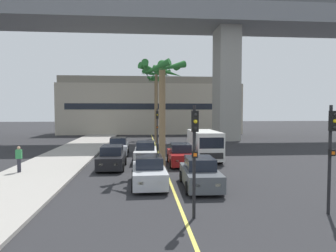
{
  "coord_description": "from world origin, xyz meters",
  "views": [
    {
      "loc": [
        -1.56,
        -3.86,
        3.98
      ],
      "look_at": [
        0.0,
        14.0,
        3.07
      ],
      "focal_mm": 32.14,
      "sensor_mm": 36.0,
      "label": 1
    }
  ],
  "objects_px": {
    "car_queue_third": "(149,172)",
    "delivery_van": "(204,144)",
    "car_queue_second": "(181,155)",
    "pedestrian_near_crosswalk": "(19,159)",
    "palm_tree_near_median": "(156,81)",
    "car_queue_sixth": "(200,174)",
    "traffic_light_median_near": "(195,146)",
    "car_queue_fourth": "(146,152)",
    "car_queue_fifth": "(112,158)",
    "traffic_light_right_far_corner": "(331,144)",
    "palm_tree_mid_median": "(156,91)",
    "traffic_light_median_far": "(157,124)",
    "palm_tree_farthest_median": "(162,85)",
    "car_queue_front": "(118,147)"
  },
  "relations": [
    {
      "from": "car_queue_third",
      "to": "car_queue_sixth",
      "type": "distance_m",
      "value": 2.71
    },
    {
      "from": "car_queue_third",
      "to": "delivery_van",
      "type": "height_order",
      "value": "delivery_van"
    },
    {
      "from": "car_queue_fifth",
      "to": "pedestrian_near_crosswalk",
      "type": "bearing_deg",
      "value": -164.2
    },
    {
      "from": "palm_tree_farthest_median",
      "to": "traffic_light_right_far_corner",
      "type": "bearing_deg",
      "value": -55.6
    },
    {
      "from": "car_queue_fourth",
      "to": "palm_tree_mid_median",
      "type": "height_order",
      "value": "palm_tree_mid_median"
    },
    {
      "from": "traffic_light_median_near",
      "to": "pedestrian_near_crosswalk",
      "type": "xyz_separation_m",
      "value": [
        -9.56,
        8.59,
        -1.72
      ]
    },
    {
      "from": "delivery_van",
      "to": "car_queue_second",
      "type": "bearing_deg",
      "value": -138.47
    },
    {
      "from": "car_queue_fourth",
      "to": "car_queue_fifth",
      "type": "bearing_deg",
      "value": -132.02
    },
    {
      "from": "car_queue_third",
      "to": "delivery_van",
      "type": "relative_size",
      "value": 0.79
    },
    {
      "from": "palm_tree_near_median",
      "to": "delivery_van",
      "type": "bearing_deg",
      "value": -76.94
    },
    {
      "from": "car_queue_second",
      "to": "palm_tree_near_median",
      "type": "height_order",
      "value": "palm_tree_near_median"
    },
    {
      "from": "car_queue_sixth",
      "to": "traffic_light_median_near",
      "type": "relative_size",
      "value": 0.99
    },
    {
      "from": "traffic_light_right_far_corner",
      "to": "pedestrian_near_crosswalk",
      "type": "distance_m",
      "value": 17.2
    },
    {
      "from": "delivery_van",
      "to": "palm_tree_mid_median",
      "type": "distance_m",
      "value": 20.39
    },
    {
      "from": "car_queue_front",
      "to": "delivery_van",
      "type": "bearing_deg",
      "value": -27.35
    },
    {
      "from": "delivery_van",
      "to": "palm_tree_near_median",
      "type": "distance_m",
      "value": 15.53
    },
    {
      "from": "pedestrian_near_crosswalk",
      "to": "car_queue_second",
      "type": "bearing_deg",
      "value": 13.25
    },
    {
      "from": "car_queue_fifth",
      "to": "pedestrian_near_crosswalk",
      "type": "relative_size",
      "value": 2.54
    },
    {
      "from": "car_queue_front",
      "to": "palm_tree_near_median",
      "type": "relative_size",
      "value": 0.45
    },
    {
      "from": "car_queue_third",
      "to": "palm_tree_near_median",
      "type": "xyz_separation_m",
      "value": [
        1.44,
        21.61,
        7.0
      ]
    },
    {
      "from": "delivery_van",
      "to": "pedestrian_near_crosswalk",
      "type": "distance_m",
      "value": 13.39
    },
    {
      "from": "pedestrian_near_crosswalk",
      "to": "palm_tree_near_median",
      "type": "bearing_deg",
      "value": 62.48
    },
    {
      "from": "car_queue_sixth",
      "to": "pedestrian_near_crosswalk",
      "type": "height_order",
      "value": "pedestrian_near_crosswalk"
    },
    {
      "from": "car_queue_second",
      "to": "delivery_van",
      "type": "relative_size",
      "value": 0.78
    },
    {
      "from": "traffic_light_median_near",
      "to": "traffic_light_right_far_corner",
      "type": "xyz_separation_m",
      "value": [
        5.24,
        0.0,
        0.0
      ]
    },
    {
      "from": "traffic_light_right_far_corner",
      "to": "traffic_light_median_far",
      "type": "height_order",
      "value": "same"
    },
    {
      "from": "car_queue_front",
      "to": "palm_tree_near_median",
      "type": "xyz_separation_m",
      "value": [
        3.94,
        10.07,
        7.0
      ]
    },
    {
      "from": "car_queue_front",
      "to": "traffic_light_median_far",
      "type": "relative_size",
      "value": 0.98
    },
    {
      "from": "traffic_light_median_near",
      "to": "palm_tree_mid_median",
      "type": "distance_m",
      "value": 32.63
    },
    {
      "from": "car_queue_sixth",
      "to": "palm_tree_mid_median",
      "type": "xyz_separation_m",
      "value": [
        -0.97,
        27.9,
        6.11
      ]
    },
    {
      "from": "delivery_van",
      "to": "pedestrian_near_crosswalk",
      "type": "xyz_separation_m",
      "value": [
        -12.65,
        -4.39,
        -0.29
      ]
    },
    {
      "from": "palm_tree_mid_median",
      "to": "car_queue_sixth",
      "type": "bearing_deg",
      "value": -88.01
    },
    {
      "from": "car_queue_second",
      "to": "pedestrian_near_crosswalk",
      "type": "height_order",
      "value": "pedestrian_near_crosswalk"
    },
    {
      "from": "car_queue_fourth",
      "to": "palm_tree_mid_median",
      "type": "relative_size",
      "value": 0.46
    },
    {
      "from": "palm_tree_near_median",
      "to": "pedestrian_near_crosswalk",
      "type": "relative_size",
      "value": 5.68
    },
    {
      "from": "car_queue_third",
      "to": "pedestrian_near_crosswalk",
      "type": "distance_m",
      "value": 8.73
    },
    {
      "from": "car_queue_fourth",
      "to": "pedestrian_near_crosswalk",
      "type": "xyz_separation_m",
      "value": [
        -7.93,
        -4.19,
        0.28
      ]
    },
    {
      "from": "car_queue_second",
      "to": "car_queue_sixth",
      "type": "xyz_separation_m",
      "value": [
        0.16,
        -6.59,
        0.0
      ]
    },
    {
      "from": "car_queue_sixth",
      "to": "traffic_light_median_near",
      "type": "distance_m",
      "value": 5.01
    },
    {
      "from": "traffic_light_median_near",
      "to": "traffic_light_right_far_corner",
      "type": "height_order",
      "value": "same"
    },
    {
      "from": "car_queue_fifth",
      "to": "palm_tree_mid_median",
      "type": "height_order",
      "value": "palm_tree_mid_median"
    },
    {
      "from": "car_queue_third",
      "to": "car_queue_fifth",
      "type": "height_order",
      "value": "same"
    },
    {
      "from": "car_queue_sixth",
      "to": "traffic_light_right_far_corner",
      "type": "xyz_separation_m",
      "value": [
        4.16,
        -4.47,
        1.99
      ]
    },
    {
      "from": "palm_tree_mid_median",
      "to": "car_queue_second",
      "type": "bearing_deg",
      "value": -87.83
    },
    {
      "from": "car_queue_fourth",
      "to": "traffic_light_right_far_corner",
      "type": "xyz_separation_m",
      "value": [
        6.87,
        -12.78,
        1.99
      ]
    },
    {
      "from": "traffic_light_median_near",
      "to": "palm_tree_farthest_median",
      "type": "distance_m",
      "value": 9.08
    },
    {
      "from": "traffic_light_right_far_corner",
      "to": "delivery_van",
      "type": "bearing_deg",
      "value": 99.42
    },
    {
      "from": "car_queue_second",
      "to": "traffic_light_right_far_corner",
      "type": "distance_m",
      "value": 12.04
    },
    {
      "from": "car_queue_fourth",
      "to": "car_queue_fifth",
      "type": "xyz_separation_m",
      "value": [
        -2.35,
        -2.61,
        0.0
      ]
    },
    {
      "from": "traffic_light_median_far",
      "to": "pedestrian_near_crosswalk",
      "type": "bearing_deg",
      "value": -133.24
    }
  ]
}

